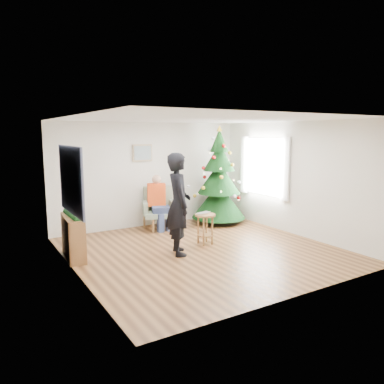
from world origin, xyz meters
TOP-DOWN VIEW (x-y plane):
  - floor at (0.00, 0.00)m, footprint 5.00×5.00m
  - ceiling at (0.00, 0.00)m, footprint 5.00×5.00m
  - wall_back at (0.00, 2.50)m, footprint 5.00×0.00m
  - wall_front at (0.00, -2.50)m, footprint 5.00×0.00m
  - wall_left at (-2.50, 0.00)m, footprint 0.00×5.00m
  - wall_right at (2.50, 0.00)m, footprint 0.00×5.00m
  - window_panel at (2.47, 1.00)m, footprint 0.04×1.30m
  - curtains at (2.44, 1.00)m, footprint 0.05×1.75m
  - christmas_tree at (1.66, 1.82)m, footprint 1.40×1.40m
  - stool at (0.27, 0.35)m, footprint 0.43×0.43m
  - laptop at (0.27, 0.35)m, footprint 0.41×0.33m
  - armchair at (0.03, 2.06)m, footprint 0.94×0.92m
  - seated_person at (0.01, 2.01)m, footprint 0.54×0.70m
  - standing_man at (-0.52, 0.09)m, footprint 0.66×0.82m
  - game_controller at (-0.31, 0.06)m, footprint 0.07×0.13m
  - console at (-2.33, 0.89)m, footprint 0.38×1.02m
  - garland at (-2.33, 0.89)m, footprint 0.14×0.90m
  - tapestry at (-2.46, 0.30)m, footprint 0.03×1.50m
  - framed_picture at (-0.20, 2.46)m, footprint 0.52×0.05m

SIDE VIEW (x-z plane):
  - floor at x=0.00m, z-range 0.00..0.00m
  - stool at x=0.27m, z-range 0.01..0.66m
  - armchair at x=0.03m, z-range -0.13..0.88m
  - console at x=-2.33m, z-range 0.00..0.80m
  - laptop at x=0.27m, z-range 0.65..0.68m
  - seated_person at x=0.01m, z-range 0.02..1.35m
  - garland at x=-2.33m, z-range 0.75..0.89m
  - standing_man at x=-0.52m, z-range 0.00..1.97m
  - christmas_tree at x=1.66m, z-range -0.13..2.40m
  - wall_back at x=0.00m, z-range -1.20..3.80m
  - wall_front at x=0.00m, z-range -1.20..3.80m
  - wall_left at x=-2.50m, z-range -1.20..3.80m
  - wall_right at x=2.50m, z-range -1.20..3.80m
  - game_controller at x=-0.31m, z-range 1.29..1.33m
  - window_panel at x=2.47m, z-range 0.80..2.20m
  - curtains at x=2.44m, z-range 0.75..2.25m
  - tapestry at x=-2.46m, z-range 0.98..2.12m
  - framed_picture at x=-0.20m, z-range 1.64..2.06m
  - ceiling at x=0.00m, z-range 2.60..2.60m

